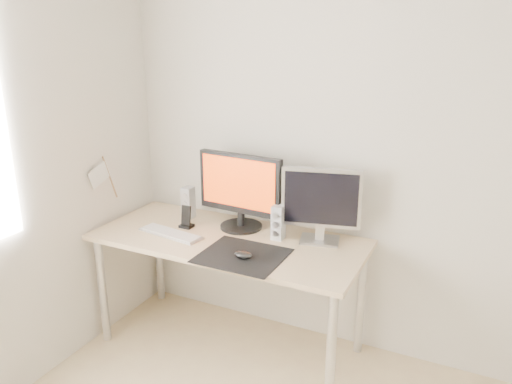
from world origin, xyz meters
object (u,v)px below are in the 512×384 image
(mouse, at_px, (243,255))
(speaker_left, at_px, (188,203))
(keyboard, at_px, (171,233))
(desk, at_px, (228,250))
(phone_dock, at_px, (186,221))
(speaker_right, at_px, (278,222))
(second_monitor, at_px, (321,202))
(main_monitor, at_px, (240,189))

(mouse, relative_size, speaker_left, 0.51)
(speaker_left, height_order, keyboard, speaker_left)
(mouse, xyz_separation_m, desk, (-0.21, 0.22, -0.10))
(keyboard, height_order, phone_dock, phone_dock)
(mouse, relative_size, keyboard, 0.24)
(speaker_right, bearing_deg, second_monitor, 16.82)
(main_monitor, bearing_deg, keyboard, -140.00)
(desk, distance_m, speaker_left, 0.47)
(desk, height_order, main_monitor, main_monitor)
(speaker_right, bearing_deg, main_monitor, 169.06)
(desk, bearing_deg, main_monitor, 91.63)
(main_monitor, xyz_separation_m, phone_dock, (-0.31, -0.13, -0.21))
(keyboard, bearing_deg, second_monitor, 19.23)
(desk, xyz_separation_m, phone_dock, (-0.31, 0.03, 0.12))
(main_monitor, relative_size, speaker_left, 2.69)
(mouse, bearing_deg, keyboard, 168.78)
(desk, bearing_deg, mouse, -45.64)
(keyboard, bearing_deg, phone_dock, 81.73)
(desk, distance_m, main_monitor, 0.37)
(mouse, xyz_separation_m, second_monitor, (0.29, 0.40, 0.22))
(main_monitor, bearing_deg, speaker_right, -10.94)
(second_monitor, height_order, keyboard, second_monitor)
(mouse, height_order, keyboard, mouse)
(main_monitor, relative_size, second_monitor, 1.23)
(desk, height_order, keyboard, keyboard)
(mouse, bearing_deg, phone_dock, 154.60)
(second_monitor, relative_size, keyboard, 1.03)
(main_monitor, xyz_separation_m, keyboard, (-0.33, -0.27, -0.25))
(desk, bearing_deg, second_monitor, 19.97)
(second_monitor, xyz_separation_m, speaker_right, (-0.23, -0.07, -0.14))
(desk, bearing_deg, speaker_left, 155.19)
(main_monitor, distance_m, speaker_left, 0.42)
(second_monitor, height_order, speaker_right, second_monitor)
(main_monitor, height_order, second_monitor, main_monitor)
(phone_dock, bearing_deg, speaker_right, 7.88)
(second_monitor, bearing_deg, phone_dock, -169.53)
(mouse, distance_m, speaker_right, 0.34)
(mouse, height_order, desk, mouse)
(desk, relative_size, phone_dock, 11.42)
(desk, distance_m, second_monitor, 0.62)
(speaker_right, bearing_deg, speaker_left, 174.07)
(speaker_left, bearing_deg, speaker_right, -5.93)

